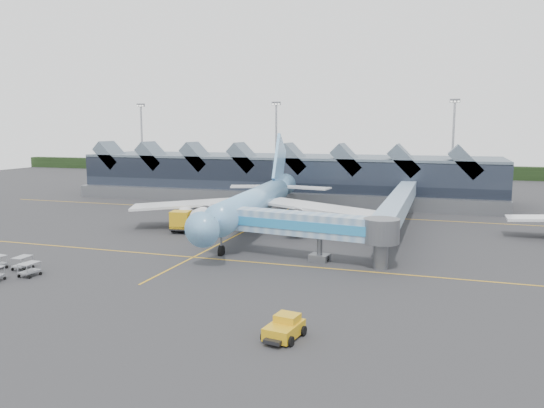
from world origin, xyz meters
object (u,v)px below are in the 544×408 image
(jet_bridge, at_px, (312,226))
(fuel_truck, at_px, (189,215))
(pushback_tug, at_px, (284,328))
(main_airliner, at_px, (256,201))

(jet_bridge, height_order, fuel_truck, jet_bridge)
(pushback_tug, bearing_deg, fuel_truck, 134.61)
(main_airliner, relative_size, pushback_tug, 11.48)
(main_airliner, height_order, fuel_truck, main_airliner)
(main_airliner, xyz_separation_m, fuel_truck, (-10.34, -2.04, -2.31))
(fuel_truck, relative_size, pushback_tug, 2.75)
(main_airliner, bearing_deg, jet_bridge, -56.79)
(main_airliner, bearing_deg, pushback_tug, -72.66)
(main_airliner, xyz_separation_m, jet_bridge, (12.78, -16.09, -0.33))
(main_airliner, distance_m, fuel_truck, 10.79)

